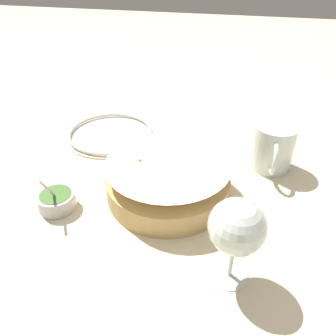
{
  "coord_description": "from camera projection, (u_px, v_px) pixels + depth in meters",
  "views": [
    {
      "loc": [
        0.56,
        0.14,
        0.45
      ],
      "look_at": [
        0.03,
        0.02,
        0.07
      ],
      "focal_mm": 35.0,
      "sensor_mm": 36.0,
      "label": 1
    }
  ],
  "objects": [
    {
      "name": "ground_plane",
      "position": [
        165.0,
        183.0,
        0.73
      ],
      "size": [
        4.0,
        4.0,
        0.0
      ],
      "primitive_type": "plane",
      "color": "beige"
    },
    {
      "name": "food_basket",
      "position": [
        168.0,
        181.0,
        0.68
      ],
      "size": [
        0.26,
        0.26,
        0.09
      ],
      "color": "tan",
      "rests_on": "ground_plane"
    },
    {
      "name": "sauce_cup",
      "position": [
        57.0,
        200.0,
        0.66
      ],
      "size": [
        0.08,
        0.08,
        0.09
      ],
      "color": "#B7B7BC",
      "rests_on": "ground_plane"
    },
    {
      "name": "wine_glass",
      "position": [
        237.0,
        229.0,
        0.47
      ],
      "size": [
        0.09,
        0.09,
        0.15
      ],
      "color": "silver",
      "rests_on": "ground_plane"
    },
    {
      "name": "beer_mug",
      "position": [
        272.0,
        149.0,
        0.76
      ],
      "size": [
        0.14,
        0.1,
        0.11
      ],
      "color": "silver",
      "rests_on": "ground_plane"
    },
    {
      "name": "side_plate",
      "position": [
        111.0,
        134.0,
        0.9
      ],
      "size": [
        0.24,
        0.24,
        0.01
      ],
      "color": "silver",
      "rests_on": "ground_plane"
    }
  ]
}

